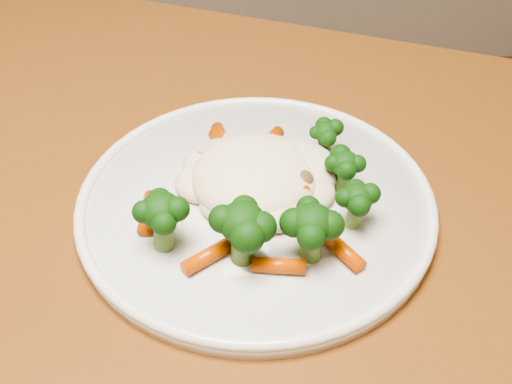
% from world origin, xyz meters
% --- Properties ---
extents(dining_table, '(1.39, 1.16, 0.75)m').
position_xyz_m(dining_table, '(-0.13, -0.10, 0.65)').
color(dining_table, brown).
rests_on(dining_table, ground).
extents(plate, '(0.30, 0.30, 0.01)m').
position_xyz_m(plate, '(-0.10, -0.04, 0.76)').
color(plate, white).
rests_on(plate, dining_table).
extents(meal, '(0.20, 0.19, 0.05)m').
position_xyz_m(meal, '(-0.09, -0.05, 0.78)').
color(meal, '#F4E3C3').
rests_on(meal, plate).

